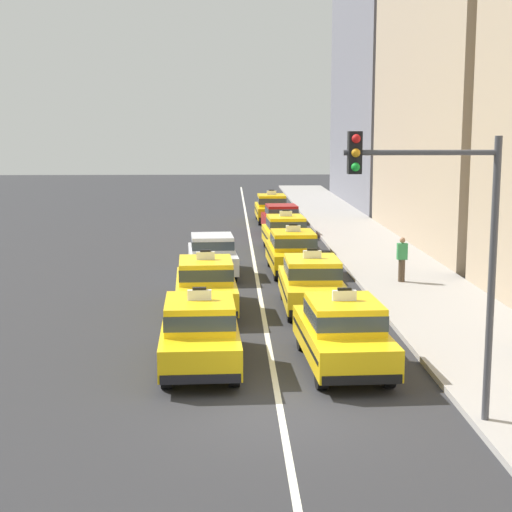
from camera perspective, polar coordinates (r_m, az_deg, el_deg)
ground_plane at (r=16.17m, az=1.78°, el=-11.17°), size 160.00×160.00×0.00m
lane_stripe_left_right at (r=35.59m, az=-0.24°, el=0.16°), size 0.14×80.00×0.01m
sidewalk_curb at (r=31.33m, az=10.32°, el=-1.11°), size 4.00×90.00×0.15m
taxi_left_nearest at (r=18.80m, az=-4.07°, el=-5.44°), size 1.99×4.63×1.96m
taxi_left_second at (r=24.35m, az=-3.65°, el=-2.03°), size 2.03×4.64×1.96m
sedan_left_third at (r=30.34m, az=-3.19°, el=0.17°), size 2.05×4.41×1.58m
taxi_right_nearest at (r=18.82m, az=6.29°, el=-5.46°), size 2.01×4.64×1.96m
taxi_right_second at (r=24.61m, az=4.04°, el=-1.92°), size 1.83×4.56×1.96m
taxi_right_third at (r=30.75m, az=2.67°, el=0.35°), size 1.94×4.61×1.96m
taxi_right_fourth at (r=36.02m, az=2.14°, el=1.67°), size 2.00×4.63×1.96m
sedan_right_fifth at (r=41.99m, az=1.84°, el=2.72°), size 2.00×4.39×1.58m
taxi_right_sixth at (r=47.41m, az=1.12°, el=3.51°), size 1.88×4.58×1.96m
pedestrian_mid_block at (r=28.80m, az=10.49°, el=-0.24°), size 0.36×0.24×1.60m
traffic_light_pole at (r=14.82m, az=13.30°, el=1.95°), size 2.87×0.33×5.58m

